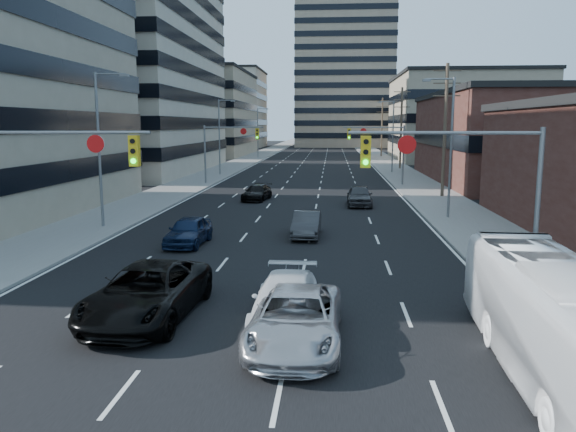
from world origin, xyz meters
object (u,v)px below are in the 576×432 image
(black_pickup, at_px, (147,293))
(transit_bus, at_px, (562,324))
(white_van, at_px, (287,300))
(silver_suv, at_px, (296,319))
(sedan_blue, at_px, (189,231))

(black_pickup, height_order, transit_bus, transit_bus)
(white_van, height_order, silver_suv, silver_suv)
(black_pickup, bearing_deg, transit_bus, -14.37)
(white_van, xyz_separation_m, sedan_blue, (-5.90, 10.95, 0.01))
(white_van, height_order, sedan_blue, sedan_blue)
(black_pickup, bearing_deg, sedan_blue, 100.92)
(black_pickup, height_order, white_van, black_pickup)
(black_pickup, xyz_separation_m, silver_suv, (4.81, -1.80, -0.09))
(white_van, relative_size, transit_bus, 0.48)
(black_pickup, relative_size, sedan_blue, 1.43)
(sedan_blue, bearing_deg, silver_suv, -61.35)
(silver_suv, bearing_deg, white_van, 103.94)
(black_pickup, xyz_separation_m, white_van, (4.41, -0.04, -0.13))
(silver_suv, bearing_deg, black_pickup, 160.67)
(black_pickup, bearing_deg, silver_suv, -17.29)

